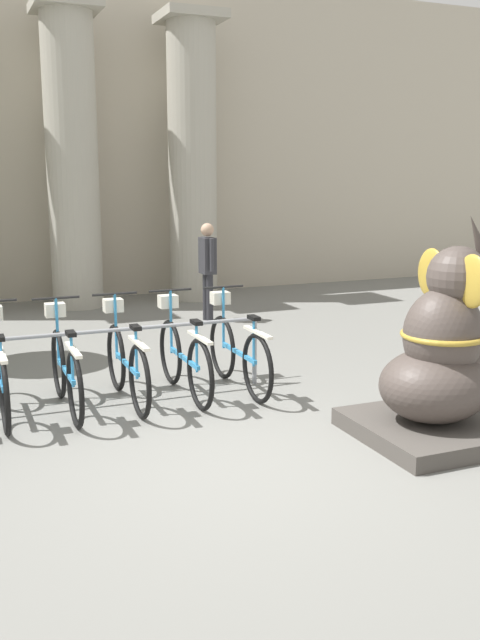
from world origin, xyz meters
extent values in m
plane|color=slate|center=(0.00, 0.00, 0.00)|extent=(60.00, 60.00, 0.00)
cube|color=#BCB29E|center=(0.00, 8.60, 3.00)|extent=(20.00, 0.20, 6.00)
cylinder|color=#ADA899|center=(0.00, 7.60, 2.50)|extent=(0.89, 0.89, 5.00)
cube|color=#ADA899|center=(0.00, 7.60, 5.08)|extent=(1.11, 1.11, 0.16)
cylinder|color=#ADA899|center=(2.19, 7.60, 2.50)|extent=(0.89, 0.89, 5.00)
cube|color=#ADA899|center=(2.19, 7.60, 5.08)|extent=(1.11, 1.11, 0.16)
cylinder|color=gray|center=(0.97, 1.95, 0.38)|extent=(0.05, 0.05, 0.75)
cylinder|color=gray|center=(-1.14, 1.95, 0.75)|extent=(4.32, 0.04, 0.04)
torus|color=black|center=(-1.76, 1.33, 0.36)|extent=(0.05, 0.73, 0.73)
cube|color=#338CC6|center=(-1.76, 1.83, 0.41)|extent=(0.04, 0.90, 0.04)
cube|color=silver|center=(-1.76, 1.33, 0.74)|extent=(0.06, 0.61, 0.03)
cylinder|color=#338CC6|center=(-1.76, 1.43, 0.61)|extent=(0.03, 0.03, 0.49)
cube|color=black|center=(-1.76, 1.43, 0.88)|extent=(0.08, 0.18, 0.04)
torus|color=black|center=(-1.14, 2.27, 0.36)|extent=(0.05, 0.73, 0.73)
torus|color=black|center=(-1.14, 1.27, 0.36)|extent=(0.05, 0.73, 0.73)
cube|color=#338CC6|center=(-1.14, 1.77, 0.41)|extent=(0.04, 0.90, 0.04)
cube|color=silver|center=(-1.14, 1.27, 0.74)|extent=(0.06, 0.61, 0.03)
cylinder|color=#338CC6|center=(-1.14, 1.37, 0.61)|extent=(0.03, 0.03, 0.49)
cube|color=black|center=(-1.14, 1.37, 0.88)|extent=(0.08, 0.18, 0.04)
cylinder|color=#338CC6|center=(-1.14, 2.23, 0.72)|extent=(0.03, 0.03, 0.71)
cylinder|color=black|center=(-1.14, 2.23, 1.07)|extent=(0.48, 0.03, 0.03)
cube|color=silver|center=(-1.14, 2.33, 0.93)|extent=(0.20, 0.16, 0.14)
torus|color=black|center=(-0.52, 2.31, 0.36)|extent=(0.05, 0.73, 0.73)
torus|color=black|center=(-0.52, 1.30, 0.36)|extent=(0.05, 0.73, 0.73)
cube|color=#338CC6|center=(-0.52, 1.81, 0.41)|extent=(0.04, 0.90, 0.04)
cube|color=silver|center=(-0.52, 1.30, 0.74)|extent=(0.06, 0.61, 0.03)
cylinder|color=#338CC6|center=(-0.52, 1.40, 0.61)|extent=(0.03, 0.03, 0.49)
cube|color=black|center=(-0.52, 1.40, 0.88)|extent=(0.08, 0.18, 0.04)
cylinder|color=#338CC6|center=(-0.52, 2.27, 0.72)|extent=(0.03, 0.03, 0.71)
cylinder|color=black|center=(-0.52, 2.27, 1.07)|extent=(0.48, 0.03, 0.03)
cube|color=silver|center=(-0.52, 2.37, 0.93)|extent=(0.20, 0.16, 0.14)
torus|color=black|center=(0.10, 2.32, 0.36)|extent=(0.05, 0.73, 0.73)
torus|color=black|center=(0.10, 1.31, 0.36)|extent=(0.05, 0.73, 0.73)
cube|color=#338CC6|center=(0.10, 1.81, 0.41)|extent=(0.04, 0.90, 0.04)
cube|color=silver|center=(0.10, 1.31, 0.74)|extent=(0.06, 0.61, 0.03)
cylinder|color=#338CC6|center=(0.10, 1.41, 0.61)|extent=(0.03, 0.03, 0.49)
cube|color=black|center=(0.10, 1.41, 0.88)|extent=(0.08, 0.18, 0.04)
cylinder|color=#338CC6|center=(0.10, 2.28, 0.72)|extent=(0.03, 0.03, 0.71)
cylinder|color=black|center=(0.10, 2.28, 1.07)|extent=(0.48, 0.03, 0.03)
cube|color=silver|center=(0.10, 2.38, 0.93)|extent=(0.20, 0.16, 0.14)
torus|color=black|center=(0.72, 2.31, 0.36)|extent=(0.05, 0.73, 0.73)
torus|color=black|center=(0.72, 1.30, 0.36)|extent=(0.05, 0.73, 0.73)
cube|color=#338CC6|center=(0.72, 1.81, 0.41)|extent=(0.04, 0.90, 0.04)
cube|color=silver|center=(0.72, 1.30, 0.74)|extent=(0.06, 0.61, 0.03)
cylinder|color=#338CC6|center=(0.72, 1.40, 0.61)|extent=(0.03, 0.03, 0.49)
cube|color=black|center=(0.72, 1.40, 0.88)|extent=(0.08, 0.18, 0.04)
cylinder|color=#338CC6|center=(0.72, 2.27, 0.72)|extent=(0.03, 0.03, 0.71)
cylinder|color=black|center=(0.72, 2.27, 1.07)|extent=(0.48, 0.03, 0.03)
cube|color=silver|center=(0.72, 2.37, 0.93)|extent=(0.20, 0.16, 0.14)
cube|color=#4C4742|center=(1.77, -0.21, 0.08)|extent=(1.32, 1.32, 0.16)
ellipsoid|color=#4C423D|center=(1.77, -0.21, 0.49)|extent=(1.02, 0.90, 0.66)
ellipsoid|color=#4C423D|center=(1.83, -0.21, 0.94)|extent=(0.72, 0.66, 0.84)
sphere|color=#4C423D|center=(1.95, -0.21, 1.44)|extent=(0.54, 0.54, 0.54)
ellipsoid|color=#B79333|center=(1.88, 0.06, 1.44)|extent=(0.08, 0.38, 0.46)
ellipsoid|color=#B79333|center=(1.88, -0.48, 1.44)|extent=(0.08, 0.38, 0.46)
cylinder|color=#4C423D|center=(2.16, -0.06, 0.85)|extent=(0.53, 0.18, 0.48)
torus|color=#B79333|center=(1.83, -0.21, 0.94)|extent=(0.74, 0.74, 0.05)
cylinder|color=#28282D|center=(1.71, 5.60, 0.38)|extent=(0.11, 0.11, 0.77)
cylinder|color=#28282D|center=(1.71, 5.43, 0.38)|extent=(0.11, 0.11, 0.77)
cube|color=#333338|center=(1.71, 5.51, 1.06)|extent=(0.20, 0.32, 0.58)
sphere|color=tan|center=(1.71, 5.51, 1.47)|extent=(0.21, 0.21, 0.21)
cylinder|color=#333338|center=(1.71, 5.71, 1.09)|extent=(0.07, 0.07, 0.52)
cylinder|color=#333338|center=(1.71, 5.31, 1.09)|extent=(0.07, 0.07, 0.52)
camera|label=1|loc=(-2.15, -5.15, 2.30)|focal=40.00mm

